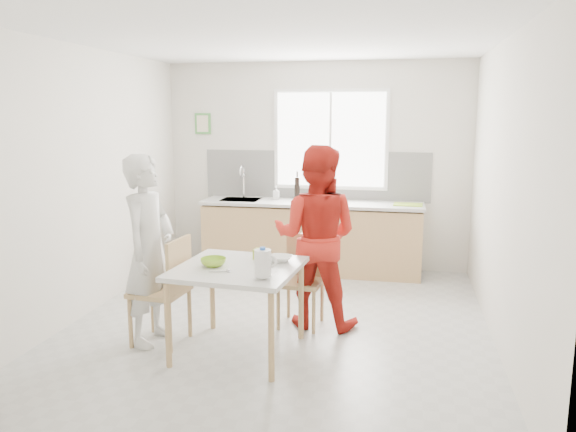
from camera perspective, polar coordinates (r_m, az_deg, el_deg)
name	(u,v)px	position (r m, az deg, el deg)	size (l,w,h in m)	color
ground	(279,324)	(5.60, -0.93, -10.96)	(4.50, 4.50, 0.00)	#B7B7B2
room_shell	(278,156)	(5.23, -0.99, 6.08)	(4.50, 4.50, 4.50)	silver
window	(331,140)	(7.38, 4.35, 7.74)	(1.50, 0.06, 1.30)	white
backsplash	(315,176)	(7.46, 2.78, 4.12)	(3.00, 0.02, 0.65)	white
picture_frame	(203,124)	(7.80, -8.65, 9.26)	(0.22, 0.03, 0.28)	#4A9744
kitchen_counter	(311,240)	(7.31, 2.35, -2.42)	(2.84, 0.64, 1.37)	tan
dining_table	(238,275)	(4.79, -5.11, -6.01)	(1.07, 1.07, 0.77)	silver
chair_left	(167,286)	(5.11, -12.22, -6.97)	(0.48, 0.48, 0.97)	tan
chair_far	(302,276)	(5.49, 1.48, -6.07)	(0.44, 0.44, 0.88)	tan
person_white	(149,250)	(5.11, -13.94, -3.39)	(0.62, 0.41, 1.70)	silver
person_red	(316,237)	(5.37, 2.86, -2.13)	(0.85, 0.66, 1.75)	red
bowl_green	(213,262)	(4.79, -7.59, -4.66)	(0.22, 0.22, 0.07)	#8CBF2C
bowl_white	(280,259)	(4.90, -0.78, -4.35)	(0.20, 0.20, 0.05)	white
milk_jug	(263,263)	(4.38, -2.54, -4.78)	(0.18, 0.13, 0.23)	white
green_box	(260,254)	(4.98, -2.89, -3.88)	(0.10, 0.10, 0.09)	#97B429
spoon	(219,271)	(4.60, -7.07, -5.59)	(0.01, 0.01, 0.16)	#A5A5AA
cutting_board	(408,204)	(7.10, 12.10, 1.15)	(0.35, 0.25, 0.01)	#A0D130
wine_bottle_a	(312,189)	(7.26, 2.46, 2.80)	(0.07, 0.07, 0.32)	black
wine_bottle_b	(297,189)	(7.32, 0.93, 2.79)	(0.07, 0.07, 0.30)	black
jar_amber	(328,195)	(7.24, 4.13, 2.12)	(0.06, 0.06, 0.16)	olive
soap_bottle	(276,193)	(7.38, -1.21, 2.35)	(0.08, 0.08, 0.17)	#999999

